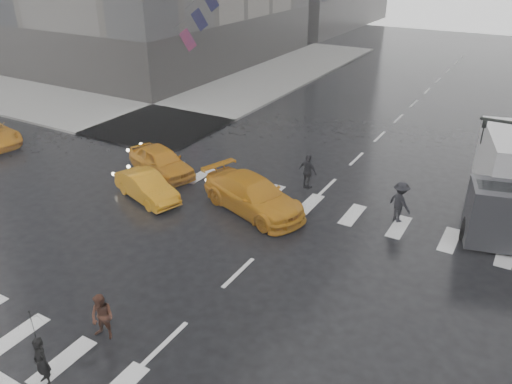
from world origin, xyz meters
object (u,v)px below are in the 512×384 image
Objects in this scene: pedestrian_brown at (102,317)px; taxi_mid at (147,187)px; box_truck at (510,179)px; taxi_front at (161,161)px.

pedestrian_brown is 8.88m from taxi_mid.
box_truck is at bearing 46.10° from pedestrian_brown.
box_truck reaches higher than taxi_front.
taxi_mid is at bearing -134.99° from taxi_front.
pedestrian_brown is 11.55m from taxi_front.
pedestrian_brown reaches higher than taxi_front.
taxi_mid is 15.41m from box_truck.
taxi_front is at bearing 43.65° from taxi_mid.
box_truck is at bearing -48.51° from taxi_mid.
taxi_front is 1.14× the size of taxi_mid.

